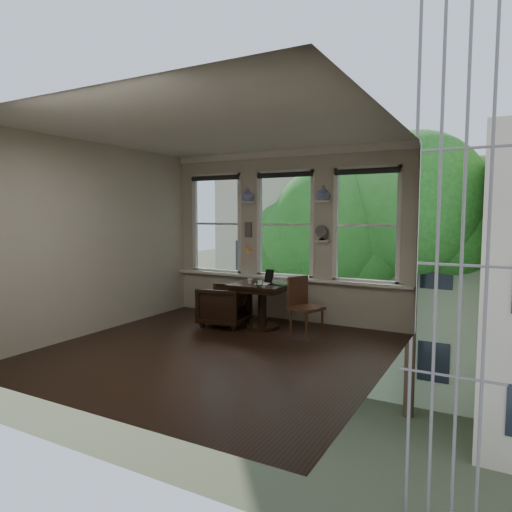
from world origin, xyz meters
The scene contains 25 objects.
ground centered at (0.00, 0.00, 0.00)m, with size 4.50×4.50×0.00m, color black.
ceiling centered at (0.00, 0.00, 3.00)m, with size 4.50×4.50×0.00m, color silver.
wall_back centered at (0.00, 2.25, 1.50)m, with size 4.50×4.50×0.00m, color beige.
wall_front centered at (0.00, -2.25, 1.50)m, with size 4.50×4.50×0.00m, color beige.
wall_left centered at (-2.25, 0.00, 1.50)m, with size 4.50×4.50×0.00m, color beige.
wall_right centered at (2.25, 0.00, 1.50)m, with size 4.50×4.50×0.00m, color beige.
window_left centered at (-1.45, 2.25, 1.70)m, with size 1.10×0.12×1.90m, color white, non-canonical shape.
window_center centered at (0.00, 2.25, 1.70)m, with size 1.10×0.12×1.90m, color white, non-canonical shape.
window_right centered at (1.45, 2.25, 1.70)m, with size 1.10×0.12×1.90m, color white, non-canonical shape.
shelf_left centered at (-0.72, 2.15, 2.10)m, with size 0.26×0.16×0.03m, color white.
shelf_right centered at (0.72, 2.15, 2.10)m, with size 0.26×0.16×0.03m, color white.
intercom centered at (-0.72, 2.18, 1.60)m, with size 0.14×0.06×0.28m, color #59544F.
sticky_notes centered at (-0.72, 2.19, 1.25)m, with size 0.16×0.01×0.24m, color pink, non-canonical shape.
desk_fan centered at (0.72, 2.13, 1.53)m, with size 0.20×0.20×0.24m, color #59544F, non-canonical shape.
vase_left centered at (-0.72, 2.15, 2.24)m, with size 0.24×0.24×0.25m, color white.
vase_right centered at (0.72, 2.15, 2.24)m, with size 0.24×0.24×0.25m, color white.
table centered at (-0.04, 1.42, 0.38)m, with size 0.90×0.90×0.75m, color black, non-canonical shape.
armchair_left centered at (-0.69, 1.26, 0.34)m, with size 0.74×0.76×0.69m, color black.
cushion_red centered at (-0.69, 1.26, 0.45)m, with size 0.45×0.45×0.06m, color maroon.
side_chair_right centered at (0.82, 1.25, 0.46)m, with size 0.42×0.42×0.92m, color #442218, non-canonical shape.
laptop centered at (0.28, 1.32, 0.76)m, with size 0.31×0.20×0.02m, color black.
mug centered at (-0.19, 1.27, 0.79)m, with size 0.09×0.09×0.08m, color white.
drinking_glass centered at (0.08, 1.09, 0.80)m, with size 0.12×0.12×0.09m, color white.
tablet centered at (0.03, 1.53, 0.86)m, with size 0.16×0.02×0.22m, color black.
papers centered at (-0.02, 1.40, 0.75)m, with size 0.22×0.30×0.00m, color silver.
Camera 1 is at (3.41, -5.16, 1.88)m, focal length 32.00 mm.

